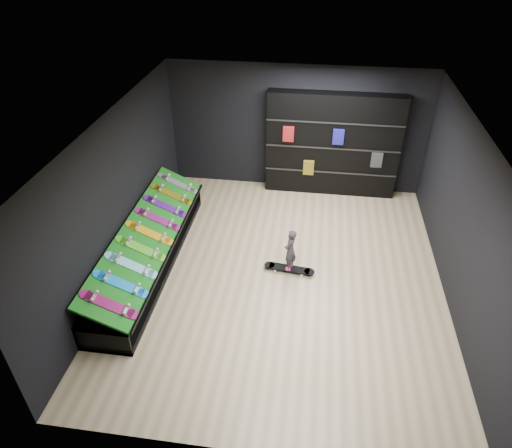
# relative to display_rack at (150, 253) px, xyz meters

# --- Properties ---
(floor) EXTENTS (6.00, 7.00, 0.01)m
(floor) POSITION_rel_display_rack_xyz_m (2.55, 0.00, -0.25)
(floor) COLOR tan
(floor) RESTS_ON ground
(ceiling) EXTENTS (6.00, 7.00, 0.01)m
(ceiling) POSITION_rel_display_rack_xyz_m (2.55, 0.00, 2.75)
(ceiling) COLOR white
(ceiling) RESTS_ON ground
(wall_back) EXTENTS (6.00, 0.02, 3.00)m
(wall_back) POSITION_rel_display_rack_xyz_m (2.55, 3.50, 1.25)
(wall_back) COLOR black
(wall_back) RESTS_ON ground
(wall_front) EXTENTS (6.00, 0.02, 3.00)m
(wall_front) POSITION_rel_display_rack_xyz_m (2.55, -3.50, 1.25)
(wall_front) COLOR black
(wall_front) RESTS_ON ground
(wall_left) EXTENTS (0.02, 7.00, 3.00)m
(wall_left) POSITION_rel_display_rack_xyz_m (-0.45, 0.00, 1.25)
(wall_left) COLOR black
(wall_left) RESTS_ON ground
(wall_right) EXTENTS (0.02, 7.00, 3.00)m
(wall_right) POSITION_rel_display_rack_xyz_m (5.55, 0.00, 1.25)
(wall_right) COLOR black
(wall_right) RESTS_ON ground
(display_rack) EXTENTS (0.90, 4.50, 0.50)m
(display_rack) POSITION_rel_display_rack_xyz_m (0.00, 0.00, 0.00)
(display_rack) COLOR black
(display_rack) RESTS_ON ground
(turf_ramp) EXTENTS (0.92, 4.50, 0.46)m
(turf_ramp) POSITION_rel_display_rack_xyz_m (0.05, 0.00, 0.46)
(turf_ramp) COLOR #0E5A0F
(turf_ramp) RESTS_ON display_rack
(back_shelving) EXTENTS (3.07, 0.36, 2.45)m
(back_shelving) POSITION_rel_display_rack_xyz_m (3.41, 3.32, 0.98)
(back_shelving) COLOR black
(back_shelving) RESTS_ON ground
(floor_skateboard) EXTENTS (1.00, 0.33, 0.09)m
(floor_skateboard) POSITION_rel_display_rack_xyz_m (2.70, 0.13, -0.21)
(floor_skateboard) COLOR black
(floor_skateboard) RESTS_ON ground
(child) EXTENTS (0.20, 0.23, 0.52)m
(child) POSITION_rel_display_rack_xyz_m (2.70, 0.13, 0.10)
(child) COLOR black
(child) RESTS_ON floor_skateboard
(display_board_0) EXTENTS (0.93, 0.22, 0.50)m
(display_board_0) POSITION_rel_display_rack_xyz_m (0.06, -1.90, 0.49)
(display_board_0) COLOR #E5198C
(display_board_0) RESTS_ON turf_ramp
(display_board_1) EXTENTS (0.93, 0.22, 0.50)m
(display_board_1) POSITION_rel_display_rack_xyz_m (0.06, -1.42, 0.49)
(display_board_1) COLOR blue
(display_board_1) RESTS_ON turf_ramp
(display_board_2) EXTENTS (0.93, 0.22, 0.50)m
(display_board_2) POSITION_rel_display_rack_xyz_m (0.06, -0.95, 0.49)
(display_board_2) COLOR #0CB2E5
(display_board_2) RESTS_ON turf_ramp
(display_board_3) EXTENTS (0.93, 0.22, 0.50)m
(display_board_3) POSITION_rel_display_rack_xyz_m (0.06, -0.48, 0.49)
(display_board_3) COLOR green
(display_board_3) RESTS_ON turf_ramp
(display_board_4) EXTENTS (0.93, 0.22, 0.50)m
(display_board_4) POSITION_rel_display_rack_xyz_m (0.06, 0.00, 0.49)
(display_board_4) COLOR orange
(display_board_4) RESTS_ON turf_ramp
(display_board_5) EXTENTS (0.93, 0.22, 0.50)m
(display_board_5) POSITION_rel_display_rack_xyz_m (0.06, 0.48, 0.49)
(display_board_5) COLOR #2626BF
(display_board_5) RESTS_ON turf_ramp
(display_board_6) EXTENTS (0.93, 0.22, 0.50)m
(display_board_6) POSITION_rel_display_rack_xyz_m (0.06, 0.95, 0.49)
(display_board_6) COLOR purple
(display_board_6) RESTS_ON turf_ramp
(display_board_7) EXTENTS (0.93, 0.22, 0.50)m
(display_board_7) POSITION_rel_display_rack_xyz_m (0.06, 1.42, 0.49)
(display_board_7) COLOR yellow
(display_board_7) RESTS_ON turf_ramp
(display_board_8) EXTENTS (0.93, 0.22, 0.50)m
(display_board_8) POSITION_rel_display_rack_xyz_m (0.06, 1.90, 0.49)
(display_board_8) COLOR black
(display_board_8) RESTS_ON turf_ramp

